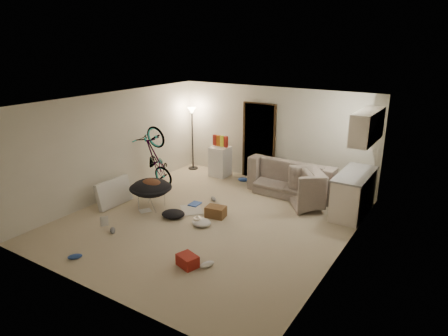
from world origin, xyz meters
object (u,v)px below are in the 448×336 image
Objects in this scene: tv_box at (114,193)px; mini_fridge at (220,161)px; armchair at (320,193)px; sofa at (294,180)px; floor_lamp at (192,125)px; bicycle at (156,170)px; saucer_chair at (151,191)px; drink_case_a at (216,212)px; kitchen_counter at (353,194)px; drink_case_b at (188,261)px; juicer at (197,221)px.

mini_fridge is at bearing 73.63° from tv_box.
armchair is 1.19× the size of mini_fridge.
floor_lamp is at bearing -2.79° from sofa.
bicycle is 1.39m from saucer_chair.
floor_lamp reaches higher than drink_case_a.
armchair is at bearing -10.77° from mini_fridge.
tv_box is at bearing 43.79° from sofa.
kitchen_counter is 3.02m from drink_case_a.
armchair is 4.13m from bicycle.
juicer reaches higher than drink_case_b.
floor_lamp is 5.18× the size of drink_case_b.
saucer_chair is at bearing 87.18° from armchair.
floor_lamp reaches higher than kitchen_counter.
sofa is 3.51m from saucer_chair.
armchair is at bearing 91.91° from drink_case_b.
armchair is at bearing -176.00° from kitchen_counter.
drink_case_a and juicer have the same top height.
saucer_chair reaches higher than juicer.
floor_lamp reaches higher than drink_case_b.
floor_lamp is 3.31m from tv_box.
floor_lamp is 1.94× the size of tv_box.
sofa is 2.25m from mini_fridge.
armchair is 2.80× the size of drink_case_b.
bicycle is at bearing 156.20° from drink_case_b.
drink_case_a is (1.40, -2.34, -0.29)m from mini_fridge.
bicycle reaches higher than armchair.
floor_lamp is 1.21× the size of kitchen_counter.
tv_box is at bearing 84.98° from armchair.
floor_lamp reaches higher than armchair.
mini_fridge is at bearing 171.80° from kitchen_counter.
juicer is at bearing 105.31° from armchair.
kitchen_counter is 1.82× the size of mini_fridge.
saucer_chair is at bearing -91.56° from mini_fridge.
juicer is at bearing 137.42° from drink_case_b.
floor_lamp is 5.46m from drink_case_b.
mini_fridge is at bearing -1.83° from sofa.
armchair is (-0.72, -0.05, -0.12)m from kitchen_counter.
bicycle reaches higher than juicer.
kitchen_counter is 0.91× the size of bicycle.
tv_box is 2.67× the size of drink_case_b.
saucer_chair is (-3.90, -2.17, -0.04)m from kitchen_counter.
mini_fridge reaches higher than saucer_chair.
tv_box is at bearing -152.09° from kitchen_counter.
mini_fridge is 0.88× the size of tv_box.
floor_lamp reaches higher than saucer_chair.
kitchen_counter is at bearing 164.70° from sofa.
saucer_chair is (-2.33, -2.62, 0.08)m from sofa.
drink_case_b is (-1.73, -3.68, -0.34)m from kitchen_counter.
mini_fridge is (-2.25, 0.10, 0.09)m from sofa.
sofa is (-1.57, 0.45, -0.12)m from kitchen_counter.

